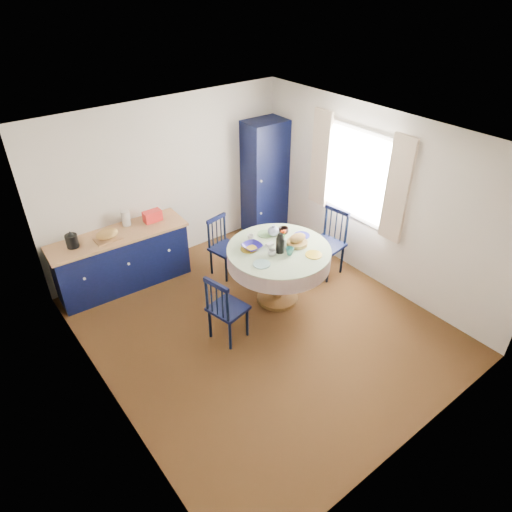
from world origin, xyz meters
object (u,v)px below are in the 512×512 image
Objects in this scene: chair_left at (226,308)px; mug_b at (290,251)px; mug_c at (284,231)px; mug_d at (250,238)px; pantry_cabinet at (265,178)px; chair_far at (224,246)px; kitchen_counter at (122,258)px; dining_table at (279,257)px; cobalt_bowl at (252,247)px; mug_a at (272,253)px; chair_right at (328,242)px.

chair_left is 1.11m from mug_b.
mug_c is at bearing -83.09° from chair_left.
mug_c is 0.49m from mug_d.
mug_d is at bearing -133.00° from pantry_cabinet.
pantry_cabinet is 2.05× the size of chair_left.
chair_far is 0.74m from mug_d.
kitchen_counter is at bearing 142.50° from mug_c.
pantry_cabinet is (2.66, 0.04, 0.52)m from kitchen_counter.
mug_d is at bearing -97.60° from chair_far.
dining_table reaches higher than chair_left.
chair_far is 3.57× the size of cobalt_bowl.
dining_table is at bearing 20.87° from mug_a.
chair_left is 0.94m from mug_a.
dining_table is 10.35× the size of mug_c.
chair_right is at bearing -48.34° from chair_far.
chair_left is at bearing -149.82° from cobalt_bowl.
kitchen_counter is 1.94m from chair_left.
pantry_cabinet reaches higher than chair_right.
mug_b is (0.20, -0.12, 0.01)m from mug_a.
mug_d is (0.04, -0.61, 0.42)m from chair_far.
pantry_cabinet is at bearing 46.57° from cobalt_bowl.
chair_right is at bearing 3.86° from dining_table.
pantry_cabinet is 14.44× the size of mug_c.
chair_right is 4.02× the size of cobalt_bowl.
pantry_cabinet is 1.83m from mug_d.
mug_c is (0.48, 0.32, 0.01)m from mug_a.
chair_left reaches higher than cobalt_bowl.
chair_left is at bearing -160.79° from mug_c.
dining_table is 12.75× the size of mug_a.
dining_table is 0.42m from mug_c.
chair_right is at bearing -13.55° from mug_c.
kitchen_counter is 2.71m from pantry_cabinet.
mug_c is 1.50× the size of mug_d.
pantry_cabinet is 1.58m from chair_far.
mug_a is 1.22× the size of mug_d.
cobalt_bowl is at bearing -131.58° from pantry_cabinet.
chair_right reaches higher than chair_far.
mug_a is 0.57m from mug_c.
kitchen_counter is 3.03m from chair_right.
chair_right is (1.03, 0.07, -0.19)m from dining_table.
cobalt_bowl is at bearing 125.85° from mug_b.
pantry_cabinet reaches higher than mug_a.
mug_c reaches higher than chair_left.
pantry_cabinet is 2.05m from dining_table.
pantry_cabinet reaches higher than kitchen_counter.
pantry_cabinet is 2.91m from chair_left.
chair_left reaches higher than mug_d.
chair_right is 9.46× the size of mug_a.
cobalt_bowl is at bearing -106.44° from chair_far.
pantry_cabinet is 2.20m from mug_a.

